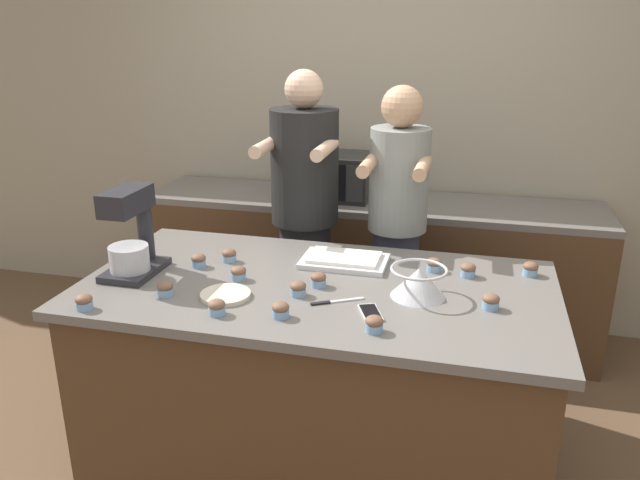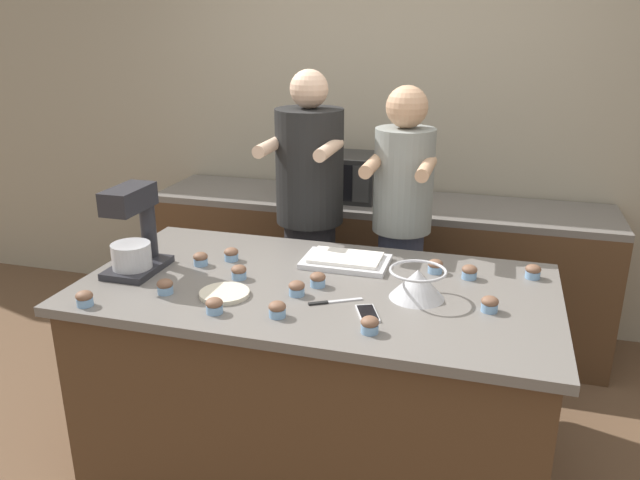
# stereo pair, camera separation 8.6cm
# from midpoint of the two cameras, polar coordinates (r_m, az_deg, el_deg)

# --- Properties ---
(ground_plane) EXTENTS (16.00, 16.00, 0.00)m
(ground_plane) POSITION_cam_midpoint_polar(r_m,az_deg,el_deg) (3.10, 0.56, -19.38)
(ground_plane) COLOR brown
(back_wall) EXTENTS (10.00, 0.06, 2.70)m
(back_wall) POSITION_cam_midpoint_polar(r_m,az_deg,el_deg) (4.11, 7.09, 10.97)
(back_wall) COLOR gray
(back_wall) RESTS_ON ground_plane
(island_counter) EXTENTS (1.99, 1.04, 0.89)m
(island_counter) POSITION_cam_midpoint_polar(r_m,az_deg,el_deg) (2.84, 0.59, -12.31)
(island_counter) COLOR #4C331E
(island_counter) RESTS_ON ground_plane
(back_counter) EXTENTS (2.80, 0.60, 0.90)m
(back_counter) POSITION_cam_midpoint_polar(r_m,az_deg,el_deg) (4.01, 5.74, -2.55)
(back_counter) COLOR #4C331E
(back_counter) RESTS_ON ground_plane
(person_left) EXTENTS (0.37, 0.52, 1.72)m
(person_left) POSITION_cam_midpoint_polar(r_m,az_deg,el_deg) (3.39, -0.22, 1.44)
(person_left) COLOR #232328
(person_left) RESTS_ON ground_plane
(person_right) EXTENTS (0.32, 0.49, 1.65)m
(person_right) POSITION_cam_midpoint_polar(r_m,az_deg,el_deg) (3.29, 8.16, 0.36)
(person_right) COLOR #33384C
(person_right) RESTS_ON ground_plane
(stand_mixer) EXTENTS (0.20, 0.30, 0.39)m
(stand_mixer) POSITION_cam_midpoint_polar(r_m,az_deg,el_deg) (2.82, -15.81, 0.45)
(stand_mixer) COLOR #232328
(stand_mixer) RESTS_ON island_counter
(mixing_bowl) EXTENTS (0.23, 0.23, 0.12)m
(mixing_bowl) POSITION_cam_midpoint_polar(r_m,az_deg,el_deg) (2.52, 9.86, -3.86)
(mixing_bowl) COLOR #BCBCC1
(mixing_bowl) RESTS_ON island_counter
(baking_tray) EXTENTS (0.39, 0.25, 0.04)m
(baking_tray) POSITION_cam_midpoint_polar(r_m,az_deg,el_deg) (2.84, 3.22, -1.88)
(baking_tray) COLOR silver
(baking_tray) RESTS_ON island_counter
(microwave_oven) EXTENTS (0.49, 0.35, 0.27)m
(microwave_oven) POSITION_cam_midpoint_polar(r_m,az_deg,el_deg) (3.88, 2.40, 5.89)
(microwave_oven) COLOR black
(microwave_oven) RESTS_ON back_counter
(cell_phone) EXTENTS (0.12, 0.16, 0.01)m
(cell_phone) POSITION_cam_midpoint_polar(r_m,az_deg,el_deg) (2.38, 5.40, -6.71)
(cell_phone) COLOR silver
(cell_phone) RESTS_ON island_counter
(small_plate) EXTENTS (0.20, 0.20, 0.02)m
(small_plate) POSITION_cam_midpoint_polar(r_m,az_deg,el_deg) (2.55, -7.77, -4.88)
(small_plate) COLOR beige
(small_plate) RESTS_ON island_counter
(knife) EXTENTS (0.20, 0.12, 0.01)m
(knife) POSITION_cam_midpoint_polar(r_m,az_deg,el_deg) (2.47, 2.09, -5.68)
(knife) COLOR #BCBCC1
(knife) RESTS_ON island_counter
(cupcake_0) EXTENTS (0.07, 0.07, 0.06)m
(cupcake_0) POSITION_cam_midpoint_polar(r_m,az_deg,el_deg) (2.77, 14.37, -2.84)
(cupcake_0) COLOR #759EC6
(cupcake_0) RESTS_ON island_counter
(cupcake_1) EXTENTS (0.07, 0.07, 0.06)m
(cupcake_1) POSITION_cam_midpoint_polar(r_m,az_deg,el_deg) (2.60, -13.07, -4.15)
(cupcake_1) COLOR #759EC6
(cupcake_1) RESTS_ON island_counter
(cupcake_2) EXTENTS (0.07, 0.07, 0.06)m
(cupcake_2) POSITION_cam_midpoint_polar(r_m,az_deg,el_deg) (2.60, 0.74, -3.63)
(cupcake_2) COLOR #759EC6
(cupcake_2) RESTS_ON island_counter
(cupcake_3) EXTENTS (0.07, 0.07, 0.06)m
(cupcake_3) POSITION_cam_midpoint_polar(r_m,az_deg,el_deg) (2.40, -8.62, -5.95)
(cupcake_3) COLOR #759EC6
(cupcake_3) RESTS_ON island_counter
(cupcake_4) EXTENTS (0.07, 0.07, 0.06)m
(cupcake_4) POSITION_cam_midpoint_polar(r_m,az_deg,el_deg) (2.35, -2.88, -6.34)
(cupcake_4) COLOR #759EC6
(cupcake_4) RESTS_ON island_counter
(cupcake_5) EXTENTS (0.07, 0.07, 0.06)m
(cupcake_5) POSITION_cam_midpoint_polar(r_m,az_deg,el_deg) (2.52, -1.16, -4.43)
(cupcake_5) COLOR #759EC6
(cupcake_5) RESTS_ON island_counter
(cupcake_6) EXTENTS (0.07, 0.07, 0.06)m
(cupcake_6) POSITION_cam_midpoint_polar(r_m,az_deg,el_deg) (2.58, -19.84, -5.05)
(cupcake_6) COLOR #759EC6
(cupcake_6) RESTS_ON island_counter
(cupcake_7) EXTENTS (0.07, 0.07, 0.06)m
(cupcake_7) POSITION_cam_midpoint_polar(r_m,az_deg,el_deg) (2.48, 16.22, -5.64)
(cupcake_7) COLOR #759EC6
(cupcake_7) RESTS_ON island_counter
(cupcake_8) EXTENTS (0.07, 0.07, 0.06)m
(cupcake_8) POSITION_cam_midpoint_polar(r_m,az_deg,el_deg) (2.80, 11.36, -2.36)
(cupcake_8) COLOR #759EC6
(cupcake_8) RESTS_ON island_counter
(cupcake_9) EXTENTS (0.07, 0.07, 0.06)m
(cupcake_9) POSITION_cam_midpoint_polar(r_m,az_deg,el_deg) (2.87, -10.03, -1.71)
(cupcake_9) COLOR #759EC6
(cupcake_9) RESTS_ON island_counter
(cupcake_10) EXTENTS (0.07, 0.07, 0.06)m
(cupcake_10) POSITION_cam_midpoint_polar(r_m,az_deg,el_deg) (2.70, -6.52, -2.92)
(cupcake_10) COLOR #759EC6
(cupcake_10) RESTS_ON island_counter
(cupcake_11) EXTENTS (0.07, 0.07, 0.06)m
(cupcake_11) POSITION_cam_midpoint_polar(r_m,az_deg,el_deg) (2.24, 5.67, -7.72)
(cupcake_11) COLOR #759EC6
(cupcake_11) RESTS_ON island_counter
(cupcake_12) EXTENTS (0.07, 0.07, 0.06)m
(cupcake_12) POSITION_cam_midpoint_polar(r_m,az_deg,el_deg) (2.85, 19.72, -2.73)
(cupcake_12) COLOR #759EC6
(cupcake_12) RESTS_ON island_counter
(cupcake_13) EXTENTS (0.07, 0.07, 0.06)m
(cupcake_13) POSITION_cam_midpoint_polar(r_m,az_deg,el_deg) (2.90, -7.28, -1.29)
(cupcake_13) COLOR #759EC6
(cupcake_13) RESTS_ON island_counter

